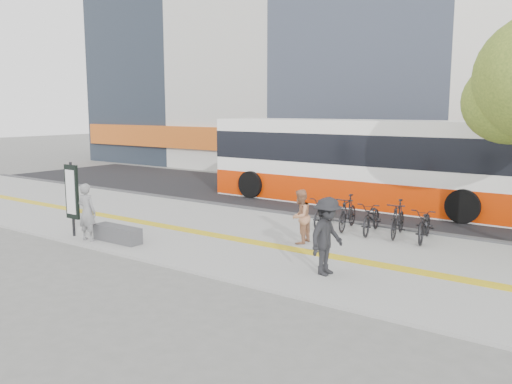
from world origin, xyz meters
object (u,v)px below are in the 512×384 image
Objects in this scene: bench at (118,234)px; pedestrian_dark at (327,236)px; seated_woman at (87,212)px; pedestrian_tan at (300,216)px; bus at (360,165)px; signboard at (72,193)px.

pedestrian_dark is at bearing 7.29° from bench.
seated_woman reaches higher than bench.
seated_woman reaches higher than pedestrian_tan.
seated_woman is at bearing -153.43° from bench.
bus is 9.54m from pedestrian_dark.
pedestrian_dark is at bearing 38.07° from pedestrian_tan.
seated_woman is at bearing -6.74° from signboard.
pedestrian_tan is 2.87m from pedestrian_dark.
pedestrian_tan is at bearing 46.77° from pedestrian_dark.
pedestrian_dark is (3.38, -8.90, -0.65)m from bus.
signboard is (-1.60, -0.31, 1.06)m from bench.
pedestrian_dark is (1.97, -2.09, 0.13)m from pedestrian_tan.
pedestrian_dark is at bearing -178.40° from seated_woman.
pedestrian_tan reaches higher than bench.
signboard reaches higher than pedestrian_tan.
signboard is 7.92m from pedestrian_dark.
bench is 5.18m from pedestrian_tan.
signboard is 1.24× the size of pedestrian_dark.
signboard is 0.93m from seated_woman.
bench is 0.73× the size of signboard.
bench is at bearing -106.42° from bus.
signboard is 6.70m from pedestrian_tan.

